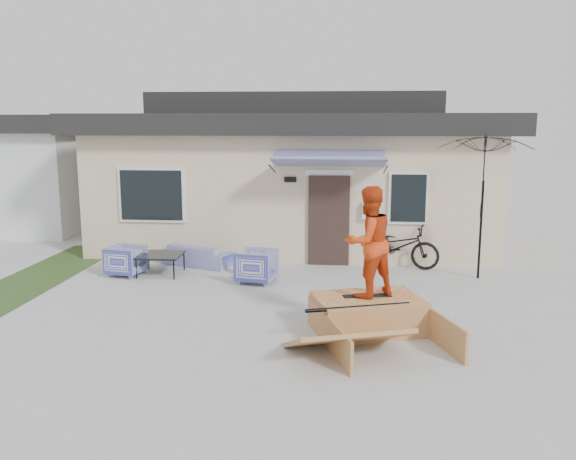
# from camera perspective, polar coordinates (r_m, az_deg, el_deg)

# --- Properties ---
(ground) EXTENTS (90.00, 90.00, 0.00)m
(ground) POSITION_cam_1_polar(r_m,az_deg,el_deg) (9.91, -2.75, -9.26)
(ground) COLOR #B0B0B0
(ground) RESTS_ON ground
(grass_strip) EXTENTS (1.40, 8.00, 0.01)m
(grass_strip) POSITION_cam_1_polar(r_m,az_deg,el_deg) (13.43, -24.07, -4.90)
(grass_strip) COLOR #28441D
(grass_strip) RESTS_ON ground
(house) EXTENTS (10.80, 8.49, 4.10)m
(house) POSITION_cam_1_polar(r_m,az_deg,el_deg) (17.34, 0.95, 5.75)
(house) COLOR beige
(house) RESTS_ON ground
(loveseat) EXTENTS (1.76, 1.07, 0.66)m
(loveseat) POSITION_cam_1_polar(r_m,az_deg,el_deg) (14.12, -8.55, -2.02)
(loveseat) COLOR navy
(loveseat) RESTS_ON ground
(armchair_left) EXTENTS (0.78, 0.82, 0.73)m
(armchair_left) POSITION_cam_1_polar(r_m,az_deg,el_deg) (13.51, -15.17, -2.69)
(armchair_left) COLOR navy
(armchair_left) RESTS_ON ground
(armchair_right) EXTENTS (0.83, 0.87, 0.77)m
(armchair_right) POSITION_cam_1_polar(r_m,az_deg,el_deg) (12.48, -3.05, -3.30)
(armchair_right) COLOR navy
(armchair_right) RESTS_ON ground
(coffee_table) EXTENTS (0.94, 0.94, 0.45)m
(coffee_table) POSITION_cam_1_polar(r_m,az_deg,el_deg) (13.46, -12.03, -3.20)
(coffee_table) COLOR black
(coffee_table) RESTS_ON ground
(bicycle) EXTENTS (2.02, 1.19, 1.22)m
(bicycle) POSITION_cam_1_polar(r_m,az_deg,el_deg) (13.94, 10.44, -1.07)
(bicycle) COLOR black
(bicycle) RESTS_ON ground
(patio_umbrella) EXTENTS (2.22, 2.09, 2.20)m
(patio_umbrella) POSITION_cam_1_polar(r_m,az_deg,el_deg) (13.21, 18.04, 2.98)
(patio_umbrella) COLOR black
(patio_umbrella) RESTS_ON ground
(skate_ramp) EXTENTS (2.26, 2.61, 0.55)m
(skate_ramp) POSITION_cam_1_polar(r_m,az_deg,el_deg) (9.75, 7.62, -7.96)
(skate_ramp) COLOR #A57040
(skate_ramp) RESTS_ON ground
(skateboard) EXTENTS (0.80, 0.35, 0.05)m
(skateboard) POSITION_cam_1_polar(r_m,az_deg,el_deg) (9.71, 7.55, -6.18)
(skateboard) COLOR black
(skateboard) RESTS_ON skate_ramp
(skater) EXTENTS (1.09, 1.04, 1.76)m
(skater) POSITION_cam_1_polar(r_m,az_deg,el_deg) (9.50, 7.67, -0.94)
(skater) COLOR red
(skater) RESTS_ON skateboard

